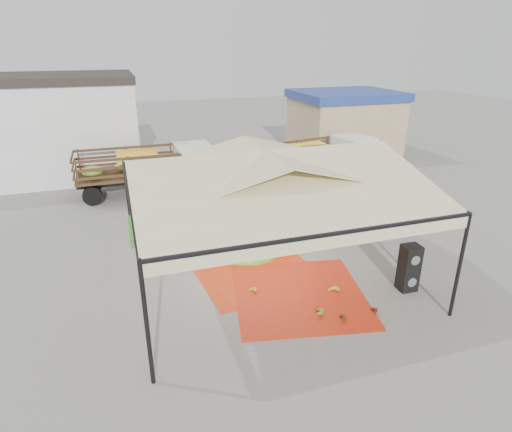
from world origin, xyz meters
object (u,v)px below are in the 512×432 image
object	(u,v)px
banana_heap	(252,228)
speaker_stack	(409,268)
vendor	(230,193)
truck_right	(324,156)
truck_left	(151,165)

from	to	relation	value
banana_heap	speaker_stack	xyz separation A→B (m)	(3.42, -4.66, 0.18)
vendor	truck_right	distance (m)	6.51
truck_left	truck_right	bearing A→B (deg)	-5.20
truck_left	truck_right	distance (m)	9.00
truck_left	truck_right	size ratio (longest dim) A/B	0.99
vendor	truck_right	xyz separation A→B (m)	(5.91, 2.66, 0.58)
banana_heap	truck_left	world-z (taller)	truck_left
banana_heap	vendor	bearing A→B (deg)	87.92
speaker_stack	truck_right	world-z (taller)	truck_right
speaker_stack	truck_right	size ratio (longest dim) A/B	0.22
speaker_stack	truck_right	xyz separation A→B (m)	(2.62, 10.90, 0.59)
truck_left	banana_heap	bearing A→B (deg)	-67.76
truck_right	banana_heap	bearing A→B (deg)	-145.75
speaker_stack	banana_heap	bearing A→B (deg)	128.62
speaker_stack	truck_left	world-z (taller)	truck_left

